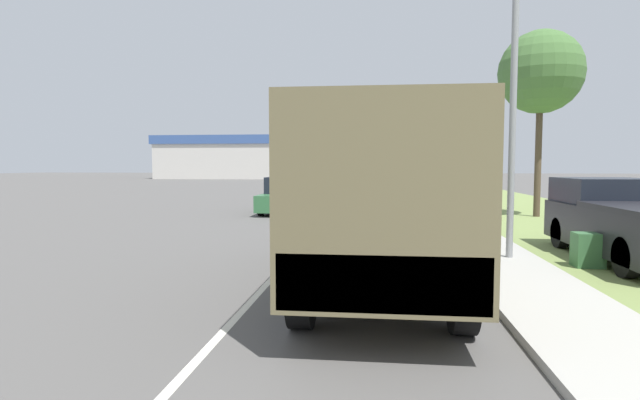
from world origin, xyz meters
The scene contains 12 objects.
ground_plane centered at (0.00, 40.00, 0.00)m, with size 180.00×180.00×0.00m, color #565451.
lane_centre_stripe centered at (0.00, 40.00, 0.00)m, with size 0.12×120.00×0.00m.
sidewalk_right centered at (4.50, 40.00, 0.06)m, with size 1.80×120.00×0.12m.
grass_strip_right centered at (8.90, 40.00, 0.01)m, with size 7.00×120.00×0.02m.
military_truck centered at (1.97, 11.02, 1.60)m, with size 2.31×6.93×2.88m.
car_nearest_ahead centered at (-2.00, 24.30, 0.71)m, with size 1.90×4.56×1.57m.
car_second_ahead centered at (1.55, 34.11, 0.67)m, with size 1.81×4.66×1.47m.
pickup_truck centered at (7.40, 14.24, 0.87)m, with size 2.04×5.08×1.76m.
lamp_post centered at (4.57, 13.68, 5.00)m, with size 1.69×0.24×8.37m.
tree_mid_right centered at (8.33, 23.56, 5.73)m, with size 3.26×3.26×7.37m.
utility_box centered at (6.20, 13.30, 0.37)m, with size 0.55×0.45×0.70m.
building_distant centered at (-22.34, 79.12, 3.27)m, with size 18.49×11.58×6.46m.
Camera 1 is at (1.91, 2.70, 2.10)m, focal length 28.00 mm.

